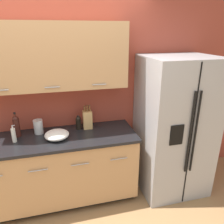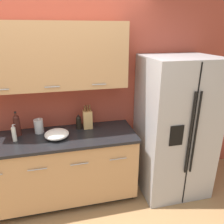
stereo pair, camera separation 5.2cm
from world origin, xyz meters
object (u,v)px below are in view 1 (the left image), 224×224
Objects in this scene: knife_block at (87,119)px; refrigerator at (174,127)px; soap_dispenser at (14,135)px; steel_canister at (38,127)px; oil_bottle at (78,122)px; wine_bottle at (17,126)px; mixing_bowl at (57,135)px.

refrigerator is at bearing -11.95° from knife_block.
soap_dispenser is 1.08× the size of steel_canister.
steel_canister is (-0.48, -0.00, -0.00)m from oil_bottle.
refrigerator reaches higher than oil_bottle.
steel_canister is at bearing 5.63° from wine_bottle.
refrigerator is at bearing -10.77° from oil_bottle.
mixing_bowl is (0.45, -0.17, -0.09)m from wine_bottle.
steel_canister reaches higher than oil_bottle.
steel_canister is at bearing -179.64° from knife_block.
refrigerator is 1.24m from oil_bottle.
knife_block is 1.13× the size of mixing_bowl.
wine_bottle reaches higher than mixing_bowl.
knife_block is at bearing 11.06° from soap_dispenser.
refrigerator is 1.95m from wine_bottle.
wine_bottle is (-1.93, 0.21, 0.14)m from refrigerator.
mixing_bowl is at bearing -21.38° from wine_bottle.
oil_bottle is (0.72, 0.03, -0.05)m from wine_bottle.
oil_bottle is at bearing -179.10° from knife_block.
soap_dispenser is at bearing -168.94° from knife_block.
soap_dispenser is 1.12× the size of oil_bottle.
soap_dispenser is 0.76m from oil_bottle.
soap_dispenser is (-0.85, -0.17, -0.04)m from knife_block.
soap_dispenser is at bearing -167.41° from oil_bottle.
oil_bottle is (-0.11, -0.00, -0.03)m from knife_block.
steel_canister reaches higher than mixing_bowl.
wine_bottle is at bearing 173.93° from refrigerator.
wine_bottle is at bearing -177.99° from oil_bottle.
knife_block reaches higher than steel_canister.
soap_dispenser reaches higher than mixing_bowl.
knife_block is 1.05× the size of wine_bottle.
refrigerator is 5.98× the size of wine_bottle.
refrigerator is at bearing -7.69° from steel_canister.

